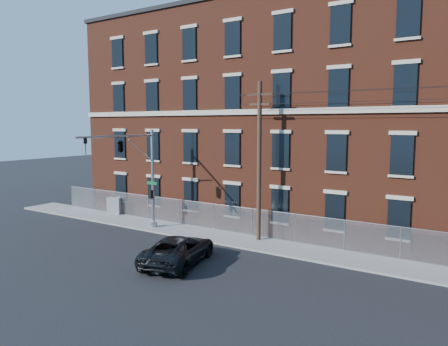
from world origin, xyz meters
TOP-DOWN VIEW (x-y plane):
  - ground at (0.00, 0.00)m, footprint 140.00×140.00m
  - sidewalk at (12.00, 5.00)m, footprint 65.00×3.00m
  - chain_link_fence at (12.00, 6.30)m, footprint 59.06×0.06m
  - traffic_signal_mast at (-6.00, 2.18)m, footprint 0.90×6.75m
  - utility_pole_near at (2.00, 5.60)m, footprint 1.80×0.28m
  - pickup_truck at (0.47, -0.62)m, footprint 3.79×5.94m
  - utility_cabinet at (-11.69, 6.00)m, footprint 1.22×0.89m

SIDE VIEW (x-z plane):
  - ground at x=0.00m, z-range 0.00..0.00m
  - sidewalk at x=12.00m, z-range 0.00..0.12m
  - pickup_truck at x=0.47m, z-range 0.00..1.52m
  - utility_cabinet at x=-11.69m, z-range 0.12..1.49m
  - chain_link_fence at x=12.00m, z-range 0.13..1.98m
  - utility_pole_near at x=2.00m, z-range 0.34..10.34m
  - traffic_signal_mast at x=-6.00m, z-range 1.89..8.89m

